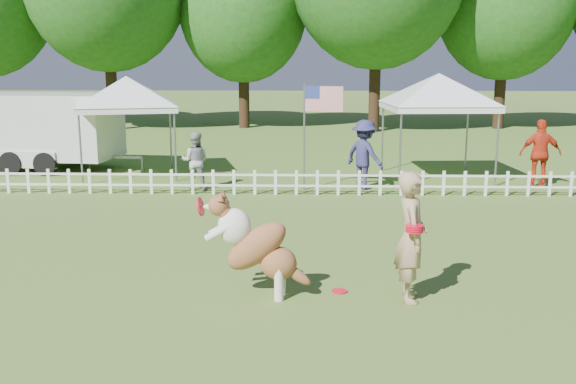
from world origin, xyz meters
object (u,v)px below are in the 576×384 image
object	(u,v)px
canopy_tent_right	(437,128)
flag_pole	(304,137)
frisbee_on_turf	(340,291)
cargo_trailer	(45,131)
spectator_a	(195,161)
dog	(258,246)
handler	(411,237)
spectator_b	(364,155)
spectator_c	(540,153)
canopy_tent_left	(128,128)

from	to	relation	value
canopy_tent_right	flag_pole	distance (m)	3.95
frisbee_on_turf	flag_pole	size ratio (longest dim) A/B	0.08
cargo_trailer	spectator_a	size ratio (longest dim) A/B	3.59
dog	flag_pole	world-z (taller)	flag_pole
handler	dog	world-z (taller)	handler
canopy_tent_right	dog	bearing A→B (deg)	-118.36
spectator_b	flag_pole	bearing A→B (deg)	53.60
frisbee_on_turf	flag_pole	xyz separation A→B (m)	(-0.54, 7.16, 1.30)
cargo_trailer	flag_pole	distance (m)	8.15
spectator_c	spectator_a	bearing A→B (deg)	10.51
canopy_tent_right	handler	bearing A→B (deg)	-106.76
cargo_trailer	spectator_c	world-z (taller)	cargo_trailer
spectator_a	flag_pole	bearing A→B (deg)	-178.37
frisbee_on_turf	spectator_c	xyz separation A→B (m)	(5.43, 7.71, 0.85)
handler	cargo_trailer	bearing A→B (deg)	42.90
spectator_a	handler	bearing A→B (deg)	121.31
canopy_tent_left	cargo_trailer	distance (m)	2.92
cargo_trailer	flag_pole	size ratio (longest dim) A/B	1.96
canopy_tent_left	spectator_a	distance (m)	2.94
canopy_tent_left	cargo_trailer	bearing A→B (deg)	145.45
frisbee_on_turf	canopy_tent_right	world-z (taller)	canopy_tent_right
canopy_tent_left	spectator_c	world-z (taller)	canopy_tent_left
spectator_a	dog	bearing A→B (deg)	108.11
canopy_tent_right	spectator_a	size ratio (longest dim) A/B	1.93
spectator_a	frisbee_on_turf	bearing A→B (deg)	116.34
flag_pole	spectator_a	world-z (taller)	flag_pole
canopy_tent_left	flag_pole	bearing A→B (deg)	-36.13
frisbee_on_turf	handler	bearing A→B (deg)	-15.32
canopy_tent_left	spectator_a	xyz separation A→B (m)	(2.17, -1.89, -0.63)
frisbee_on_turf	spectator_b	distance (m)	7.46
dog	frisbee_on_turf	xyz separation A→B (m)	(1.12, 0.19, -0.70)
canopy_tent_left	dog	bearing A→B (deg)	-79.90
canopy_tent_right	spectator_b	distance (m)	2.62
handler	spectator_c	size ratio (longest dim) A/B	1.02
handler	spectator_c	world-z (taller)	handler
cargo_trailer	spectator_b	distance (m)	9.52
flag_pole	spectator_a	xyz separation A→B (m)	(-2.71, 0.02, -0.60)
frisbee_on_turf	canopy_tent_right	bearing A→B (deg)	71.19
frisbee_on_turf	flag_pole	world-z (taller)	flag_pole
spectator_a	spectator_c	bearing A→B (deg)	-174.47
cargo_trailer	canopy_tent_right	bearing A→B (deg)	0.54
frisbee_on_turf	spectator_b	size ratio (longest dim) A/B	0.13
dog	spectator_a	bearing A→B (deg)	110.94
frisbee_on_turf	spectator_c	distance (m)	9.47
frisbee_on_turf	spectator_a	distance (m)	7.91
spectator_c	canopy_tent_right	bearing A→B (deg)	-18.84
cargo_trailer	spectator_b	size ratio (longest dim) A/B	2.97
canopy_tent_right	spectator_c	world-z (taller)	canopy_tent_right
canopy_tent_left	spectator_a	bearing A→B (deg)	-55.84
canopy_tent_left	spectator_b	xyz separation A→B (m)	(6.37, -1.72, -0.48)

